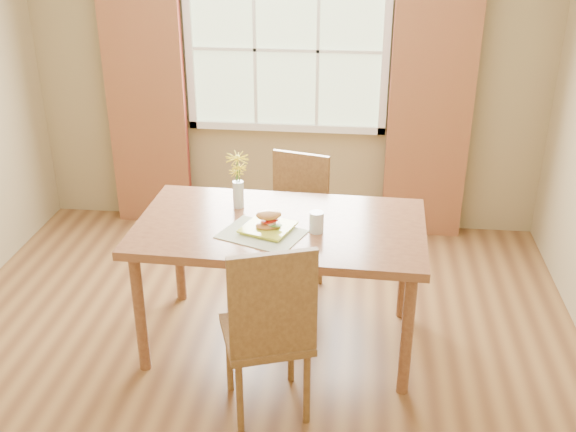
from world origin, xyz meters
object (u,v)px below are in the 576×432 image
(chair_near, at_px, (269,327))
(croissant_sandwich, at_px, (269,220))
(flower_vase, at_px, (238,175))
(dining_table, at_px, (280,237))
(water_glass, at_px, (316,223))
(chair_far, at_px, (295,218))

(chair_near, bearing_deg, croissant_sandwich, 78.30)
(croissant_sandwich, relative_size, flower_vase, 0.50)
(dining_table, bearing_deg, water_glass, -18.61)
(dining_table, height_order, chair_near, chair_near)
(dining_table, distance_m, chair_near, 0.73)
(chair_far, relative_size, croissant_sandwich, 5.62)
(croissant_sandwich, distance_m, water_glass, 0.28)
(dining_table, relative_size, chair_near, 1.62)
(chair_near, relative_size, chair_far, 1.08)
(chair_near, distance_m, flower_vase, 1.08)
(water_glass, xyz_separation_m, flower_vase, (-0.51, 0.29, 0.15))
(chair_near, height_order, flower_vase, flower_vase)
(chair_near, distance_m, water_glass, 0.72)
(water_glass, relative_size, flower_vase, 0.35)
(chair_far, bearing_deg, water_glass, -61.25)
(dining_table, distance_m, flower_vase, 0.46)
(chair_far, distance_m, flower_vase, 0.77)
(croissant_sandwich, xyz_separation_m, flower_vase, (-0.23, 0.32, 0.14))
(chair_far, bearing_deg, flower_vase, -107.60)
(flower_vase, bearing_deg, chair_near, -70.91)
(water_glass, distance_m, flower_vase, 0.61)
(chair_near, bearing_deg, dining_table, 72.91)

